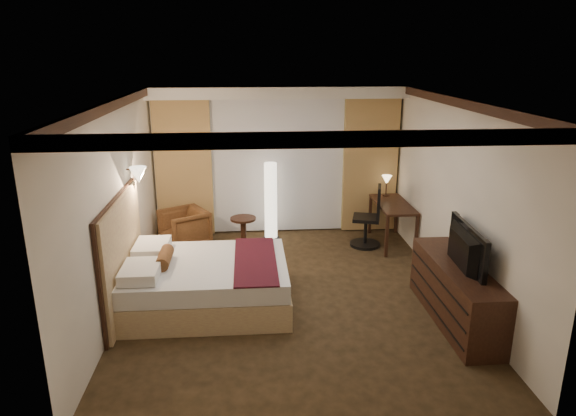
{
  "coord_description": "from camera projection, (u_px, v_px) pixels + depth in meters",
  "views": [
    {
      "loc": [
        -0.56,
        -6.53,
        3.28
      ],
      "look_at": [
        0.0,
        0.4,
        1.15
      ],
      "focal_mm": 32.0,
      "sensor_mm": 36.0,
      "label": 1
    }
  ],
  "objects": [
    {
      "name": "floor",
      "position": [
        290.0,
        294.0,
        7.22
      ],
      "size": [
        4.5,
        5.5,
        0.01
      ],
      "primitive_type": "cube",
      "color": "black",
      "rests_on": "ground"
    },
    {
      "name": "ceiling",
      "position": [
        291.0,
        99.0,
        6.43
      ],
      "size": [
        4.5,
        5.5,
        0.01
      ],
      "primitive_type": "cube",
      "color": "white",
      "rests_on": "back_wall"
    },
    {
      "name": "back_wall",
      "position": [
        278.0,
        160.0,
        9.45
      ],
      "size": [
        4.5,
        0.02,
        2.7
      ],
      "primitive_type": "cube",
      "color": "beige",
      "rests_on": "floor"
    },
    {
      "name": "left_wall",
      "position": [
        118.0,
        206.0,
        6.65
      ],
      "size": [
        0.02,
        5.5,
        2.7
      ],
      "primitive_type": "cube",
      "color": "beige",
      "rests_on": "floor"
    },
    {
      "name": "right_wall",
      "position": [
        454.0,
        199.0,
        7.0
      ],
      "size": [
        0.02,
        5.5,
        2.7
      ],
      "primitive_type": "cube",
      "color": "beige",
      "rests_on": "floor"
    },
    {
      "name": "crown_molding",
      "position": [
        291.0,
        104.0,
        6.45
      ],
      "size": [
        4.5,
        5.5,
        0.12
      ],
      "primitive_type": null,
      "color": "black",
      "rests_on": "ceiling"
    },
    {
      "name": "soffit",
      "position": [
        278.0,
        92.0,
        8.84
      ],
      "size": [
        4.5,
        0.5,
        0.2
      ],
      "primitive_type": "cube",
      "color": "white",
      "rests_on": "ceiling"
    },
    {
      "name": "curtain_sheer",
      "position": [
        278.0,
        167.0,
        9.4
      ],
      "size": [
        2.48,
        0.04,
        2.45
      ],
      "primitive_type": "cube",
      "color": "silver",
      "rests_on": "back_wall"
    },
    {
      "name": "curtain_left_drape",
      "position": [
        184.0,
        169.0,
        9.21
      ],
      "size": [
        1.0,
        0.14,
        2.45
      ],
      "primitive_type": "cube",
      "color": "#B47F52",
      "rests_on": "back_wall"
    },
    {
      "name": "curtain_right_drape",
      "position": [
        370.0,
        166.0,
        9.48
      ],
      "size": [
        1.0,
        0.14,
        2.45
      ],
      "primitive_type": "cube",
      "color": "#B47F52",
      "rests_on": "back_wall"
    },
    {
      "name": "wall_sconce",
      "position": [
        138.0,
        175.0,
        7.19
      ],
      "size": [
        0.24,
        0.24,
        0.24
      ],
      "primitive_type": null,
      "color": "white",
      "rests_on": "left_wall"
    },
    {
      "name": "bed",
      "position": [
        208.0,
        283.0,
        6.85
      ],
      "size": [
        2.13,
        1.66,
        0.62
      ],
      "primitive_type": null,
      "color": "white",
      "rests_on": "floor"
    },
    {
      "name": "headboard",
      "position": [
        123.0,
        255.0,
        6.64
      ],
      "size": [
        0.12,
        1.96,
        1.5
      ],
      "primitive_type": null,
      "color": "tan",
      "rests_on": "floor"
    },
    {
      "name": "armchair",
      "position": [
        184.0,
        226.0,
        8.89
      ],
      "size": [
        0.93,
        0.95,
        0.73
      ],
      "primitive_type": "imported",
      "rotation": [
        0.0,
        0.0,
        -1.05
      ],
      "color": "#492F15",
      "rests_on": "floor"
    },
    {
      "name": "side_table",
      "position": [
        243.0,
        231.0,
        9.03
      ],
      "size": [
        0.45,
        0.45,
        0.49
      ],
      "primitive_type": null,
      "color": "black",
      "rests_on": "floor"
    },
    {
      "name": "floor_lamp",
      "position": [
        271.0,
        201.0,
        9.14
      ],
      "size": [
        0.3,
        0.3,
        1.43
      ],
      "primitive_type": null,
      "color": "white",
      "rests_on": "floor"
    },
    {
      "name": "desk",
      "position": [
        392.0,
        224.0,
        9.01
      ],
      "size": [
        0.55,
        1.27,
        0.75
      ],
      "primitive_type": null,
      "color": "black",
      "rests_on": "floor"
    },
    {
      "name": "desk_lamp",
      "position": [
        386.0,
        187.0,
        9.31
      ],
      "size": [
        0.18,
        0.18,
        0.34
      ],
      "primitive_type": null,
      "color": "#FFD899",
      "rests_on": "desk"
    },
    {
      "name": "office_chair",
      "position": [
        366.0,
        216.0,
        8.87
      ],
      "size": [
        0.65,
        0.65,
        1.09
      ],
      "primitive_type": null,
      "rotation": [
        0.0,
        0.0,
        -0.26
      ],
      "color": "black",
      "rests_on": "floor"
    },
    {
      "name": "dresser",
      "position": [
        455.0,
        293.0,
        6.42
      ],
      "size": [
        0.5,
        1.96,
        0.76
      ],
      "primitive_type": null,
      "color": "black",
      "rests_on": "floor"
    },
    {
      "name": "television",
      "position": [
        459.0,
        239.0,
        6.2
      ],
      "size": [
        0.75,
        1.21,
        0.15
      ],
      "primitive_type": "imported",
      "rotation": [
        0.0,
        0.0,
        1.51
      ],
      "color": "black",
      "rests_on": "dresser"
    }
  ]
}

